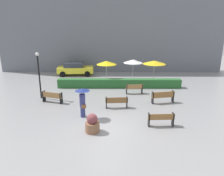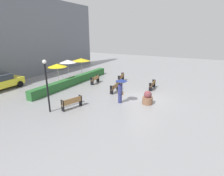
{
  "view_description": "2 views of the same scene",
  "coord_description": "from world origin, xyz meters",
  "px_view_note": "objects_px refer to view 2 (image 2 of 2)",
  "views": [
    {
      "loc": [
        0.34,
        -11.92,
        6.04
      ],
      "look_at": [
        0.24,
        4.08,
        1.24
      ],
      "focal_mm": 34.79,
      "sensor_mm": 36.0,
      "label": 1
    },
    {
      "loc": [
        -13.93,
        -4.34,
        5.53
      ],
      "look_at": [
        -0.9,
        2.63,
        0.88
      ],
      "focal_mm": 28.1,
      "sensor_mm": 36.0,
      "label": 2
    }
  ],
  "objects_px": {
    "bench_far_left": "(72,102)",
    "patio_umbrella_yellow": "(57,65)",
    "bench_mid_center": "(115,87)",
    "parked_car": "(0,82)",
    "bench_back_row": "(95,79)",
    "patio_umbrella_yellow_far": "(81,60)",
    "patio_umbrella_white": "(68,61)",
    "bench_near_right": "(153,84)",
    "planter_pot": "(148,98)",
    "pedestrian_with_umbrella": "(121,88)",
    "bench_far_right": "(121,77)",
    "lamp_post": "(47,81)"
  },
  "relations": [
    {
      "from": "bench_mid_center",
      "to": "lamp_post",
      "type": "height_order",
      "value": "lamp_post"
    },
    {
      "from": "bench_far_right",
      "to": "parked_car",
      "type": "xyz_separation_m",
      "value": [
        -8.47,
        9.5,
        0.25
      ]
    },
    {
      "from": "patio_umbrella_yellow_far",
      "to": "bench_back_row",
      "type": "bearing_deg",
      "value": -122.29
    },
    {
      "from": "bench_mid_center",
      "to": "planter_pot",
      "type": "distance_m",
      "value": 3.96
    },
    {
      "from": "pedestrian_with_umbrella",
      "to": "patio_umbrella_yellow",
      "type": "bearing_deg",
      "value": 80.78
    },
    {
      "from": "planter_pot",
      "to": "patio_umbrella_yellow_far",
      "type": "xyz_separation_m",
      "value": [
        5.4,
        10.78,
        1.69
      ]
    },
    {
      "from": "patio_umbrella_yellow",
      "to": "bench_back_row",
      "type": "bearing_deg",
      "value": -50.43
    },
    {
      "from": "planter_pot",
      "to": "patio_umbrella_yellow",
      "type": "height_order",
      "value": "patio_umbrella_yellow"
    },
    {
      "from": "pedestrian_with_umbrella",
      "to": "bench_far_right",
      "type": "bearing_deg",
      "value": 24.6
    },
    {
      "from": "pedestrian_with_umbrella",
      "to": "bench_back_row",
      "type": "bearing_deg",
      "value": 52.44
    },
    {
      "from": "bench_far_left",
      "to": "bench_far_right",
      "type": "relative_size",
      "value": 0.93
    },
    {
      "from": "bench_back_row",
      "to": "patio_umbrella_yellow",
      "type": "bearing_deg",
      "value": 129.57
    },
    {
      "from": "bench_far_right",
      "to": "patio_umbrella_white",
      "type": "relative_size",
      "value": 0.76
    },
    {
      "from": "planter_pot",
      "to": "patio_umbrella_yellow_far",
      "type": "height_order",
      "value": "patio_umbrella_yellow_far"
    },
    {
      "from": "bench_back_row",
      "to": "planter_pot",
      "type": "height_order",
      "value": "planter_pot"
    },
    {
      "from": "bench_back_row",
      "to": "patio_umbrella_yellow_far",
      "type": "bearing_deg",
      "value": 57.71
    },
    {
      "from": "bench_back_row",
      "to": "patio_umbrella_white",
      "type": "height_order",
      "value": "patio_umbrella_white"
    },
    {
      "from": "patio_umbrella_yellow",
      "to": "patio_umbrella_yellow_far",
      "type": "relative_size",
      "value": 1.02
    },
    {
      "from": "bench_far_left",
      "to": "patio_umbrella_yellow",
      "type": "height_order",
      "value": "patio_umbrella_yellow"
    },
    {
      "from": "patio_umbrella_yellow",
      "to": "patio_umbrella_white",
      "type": "xyz_separation_m",
      "value": [
        2.75,
        1.0,
        -0.02
      ]
    },
    {
      "from": "bench_far_left",
      "to": "bench_back_row",
      "type": "bearing_deg",
      "value": 19.01
    },
    {
      "from": "bench_far_right",
      "to": "planter_pot",
      "type": "bearing_deg",
      "value": -137.03
    },
    {
      "from": "bench_back_row",
      "to": "patio_umbrella_yellow",
      "type": "distance_m",
      "value": 4.36
    },
    {
      "from": "patio_umbrella_yellow_far",
      "to": "lamp_post",
      "type": "bearing_deg",
      "value": -154.3
    },
    {
      "from": "parked_car",
      "to": "patio_umbrella_white",
      "type": "bearing_deg",
      "value": -24.82
    },
    {
      "from": "bench_back_row",
      "to": "patio_umbrella_yellow",
      "type": "xyz_separation_m",
      "value": [
        -2.56,
        3.09,
        1.72
      ]
    },
    {
      "from": "bench_near_right",
      "to": "patio_umbrella_white",
      "type": "distance_m",
      "value": 10.61
    },
    {
      "from": "bench_back_row",
      "to": "parked_car",
      "type": "xyz_separation_m",
      "value": [
        -6.44,
        7.16,
        0.3
      ]
    },
    {
      "from": "bench_far_left",
      "to": "patio_umbrella_yellow",
      "type": "relative_size",
      "value": 0.7
    },
    {
      "from": "bench_mid_center",
      "to": "patio_umbrella_yellow_far",
      "type": "height_order",
      "value": "patio_umbrella_yellow_far"
    },
    {
      "from": "patio_umbrella_yellow_far",
      "to": "parked_car",
      "type": "relative_size",
      "value": 0.55
    },
    {
      "from": "lamp_post",
      "to": "planter_pot",
      "type": "bearing_deg",
      "value": -50.42
    },
    {
      "from": "bench_mid_center",
      "to": "parked_car",
      "type": "height_order",
      "value": "parked_car"
    },
    {
      "from": "bench_far_left",
      "to": "bench_near_right",
      "type": "bearing_deg",
      "value": -27.72
    },
    {
      "from": "bench_near_right",
      "to": "bench_far_left",
      "type": "xyz_separation_m",
      "value": [
        -7.71,
        4.05,
        0.01
      ]
    },
    {
      "from": "bench_back_row",
      "to": "bench_far_right",
      "type": "distance_m",
      "value": 3.09
    },
    {
      "from": "patio_umbrella_white",
      "to": "patio_umbrella_yellow",
      "type": "bearing_deg",
      "value": -160.02
    },
    {
      "from": "patio_umbrella_white",
      "to": "bench_near_right",
      "type": "bearing_deg",
      "value": -85.44
    },
    {
      "from": "parked_car",
      "to": "patio_umbrella_yellow_far",
      "type": "bearing_deg",
      "value": -21.52
    },
    {
      "from": "patio_umbrella_white",
      "to": "parked_car",
      "type": "bearing_deg",
      "value": 155.18
    },
    {
      "from": "patio_umbrella_white",
      "to": "patio_umbrella_yellow_far",
      "type": "bearing_deg",
      "value": -10.37
    },
    {
      "from": "bench_far_left",
      "to": "patio_umbrella_yellow_far",
      "type": "distance_m",
      "value": 10.96
    },
    {
      "from": "bench_far_right",
      "to": "lamp_post",
      "type": "height_order",
      "value": "lamp_post"
    },
    {
      "from": "bench_back_row",
      "to": "lamp_post",
      "type": "height_order",
      "value": "lamp_post"
    },
    {
      "from": "pedestrian_with_umbrella",
      "to": "patio_umbrella_yellow_far",
      "type": "bearing_deg",
      "value": 54.59
    },
    {
      "from": "bench_far_right",
      "to": "planter_pot",
      "type": "xyz_separation_m",
      "value": [
        -5.09,
        -4.74,
        -0.08
      ]
    },
    {
      "from": "bench_near_right",
      "to": "bench_far_right",
      "type": "height_order",
      "value": "bench_far_right"
    },
    {
      "from": "patio_umbrella_yellow",
      "to": "pedestrian_with_umbrella",
      "type": "bearing_deg",
      "value": -99.22
    },
    {
      "from": "patio_umbrella_yellow",
      "to": "patio_umbrella_yellow_far",
      "type": "height_order",
      "value": "patio_umbrella_yellow"
    },
    {
      "from": "bench_near_right",
      "to": "planter_pot",
      "type": "xyz_separation_m",
      "value": [
        -4.1,
        -0.73,
        -0.02
      ]
    }
  ]
}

